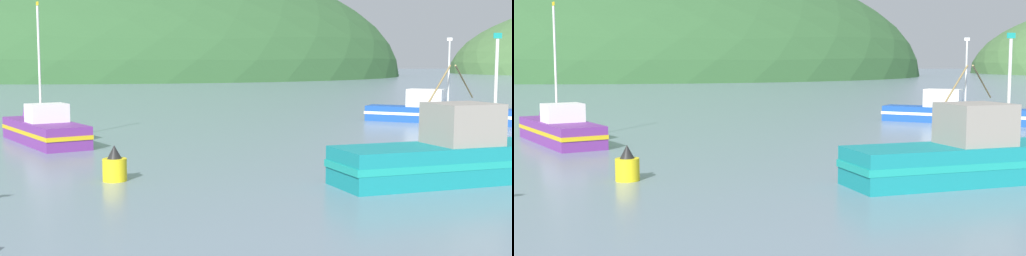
% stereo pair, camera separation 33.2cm
% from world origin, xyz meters
% --- Properties ---
extents(hill_far_right, '(160.59, 128.48, 65.09)m').
position_xyz_m(hill_far_right, '(-37.13, 176.43, 0.00)').
color(hill_far_right, '#2D562D').
rests_on(hill_far_right, ground).
extents(fishing_boat_purple, '(6.49, 8.31, 7.49)m').
position_xyz_m(fishing_boat_purple, '(-9.17, 29.97, 0.71)').
color(fishing_boat_purple, '#6B2D84').
rests_on(fishing_boat_purple, ground).
extents(fishing_boat_blue, '(11.48, 14.83, 5.92)m').
position_xyz_m(fishing_boat_blue, '(15.71, 40.57, 0.74)').
color(fishing_boat_blue, '#19479E').
rests_on(fishing_boat_blue, ground).
extents(fishing_boat_teal, '(11.78, 5.98, 5.42)m').
position_xyz_m(fishing_boat_teal, '(10.04, 18.68, 0.89)').
color(fishing_boat_teal, '#147F84').
rests_on(fishing_boat_teal, ground).
extents(channel_buoy, '(0.88, 0.88, 1.33)m').
position_xyz_m(channel_buoy, '(-3.38, 18.81, 0.54)').
color(channel_buoy, yellow).
rests_on(channel_buoy, ground).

